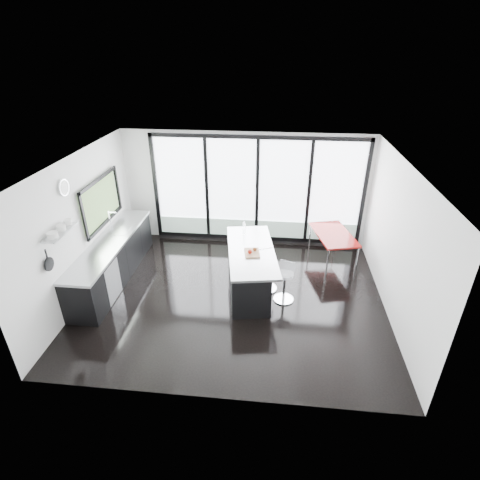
# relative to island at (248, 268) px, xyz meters

# --- Properties ---
(floor) EXTENTS (6.00, 5.00, 0.00)m
(floor) POSITION_rel_island_xyz_m (-0.25, -0.37, -0.45)
(floor) COLOR black
(floor) RESTS_ON ground
(ceiling) EXTENTS (6.00, 5.00, 0.00)m
(ceiling) POSITION_rel_island_xyz_m (-0.25, -0.37, 2.35)
(ceiling) COLOR white
(ceiling) RESTS_ON wall_back
(wall_back) EXTENTS (6.00, 0.09, 2.80)m
(wall_back) POSITION_rel_island_xyz_m (0.02, 2.10, 0.82)
(wall_back) COLOR silver
(wall_back) RESTS_ON ground
(wall_front) EXTENTS (6.00, 0.00, 2.80)m
(wall_front) POSITION_rel_island_xyz_m (-0.25, -2.87, 0.95)
(wall_front) COLOR silver
(wall_front) RESTS_ON ground
(wall_left) EXTENTS (0.26, 5.00, 2.80)m
(wall_left) POSITION_rel_island_xyz_m (-3.23, -0.10, 1.11)
(wall_left) COLOR silver
(wall_left) RESTS_ON ground
(wall_right) EXTENTS (0.00, 5.00, 2.80)m
(wall_right) POSITION_rel_island_xyz_m (2.75, -0.37, 0.95)
(wall_right) COLOR silver
(wall_right) RESTS_ON ground
(counter_cabinets) EXTENTS (0.69, 3.24, 1.36)m
(counter_cabinets) POSITION_rel_island_xyz_m (-2.93, 0.03, 0.01)
(counter_cabinets) COLOR black
(counter_cabinets) RESTS_ON floor
(island) EXTENTS (1.27, 2.31, 1.16)m
(island) POSITION_rel_island_xyz_m (0.00, 0.00, 0.00)
(island) COLOR black
(island) RESTS_ON floor
(bar_stool_near) EXTENTS (0.51, 0.51, 0.64)m
(bar_stool_near) POSITION_rel_island_xyz_m (0.77, -0.39, -0.13)
(bar_stool_near) COLOR silver
(bar_stool_near) RESTS_ON floor
(bar_stool_far) EXTENTS (0.58, 0.58, 0.69)m
(bar_stool_far) POSITION_rel_island_xyz_m (0.40, -0.05, -0.11)
(bar_stool_far) COLOR silver
(bar_stool_far) RESTS_ON floor
(red_table) EXTENTS (1.08, 1.50, 0.72)m
(red_table) POSITION_rel_island_xyz_m (1.87, 1.26, -0.09)
(red_table) COLOR maroon
(red_table) RESTS_ON floor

